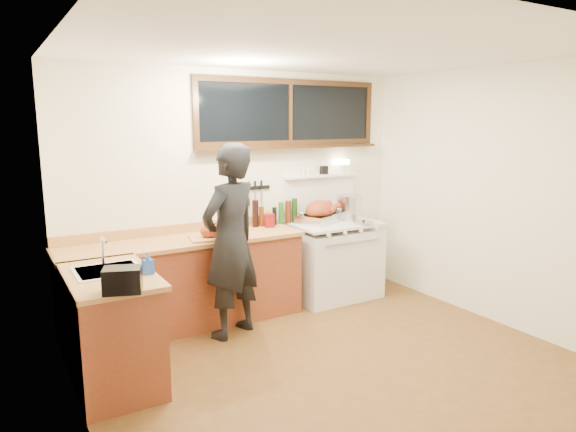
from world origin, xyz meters
TOP-DOWN VIEW (x-y plane):
  - ground_plane at (0.00, 0.00)m, footprint 4.00×3.50m
  - room_shell at (0.00, 0.00)m, footprint 4.10×3.60m
  - counter_back at (-0.80, 1.45)m, footprint 2.44×0.64m
  - counter_left at (-1.70, 0.62)m, footprint 0.64×1.09m
  - sink_unit at (-1.68, 0.70)m, footprint 0.50×0.45m
  - vintage_stove at (1.00, 1.41)m, footprint 1.02×0.74m
  - back_window at (0.60, 1.72)m, footprint 2.32×0.13m
  - left_doorway at (-1.99, -0.55)m, footprint 0.02×1.04m
  - knife_strip at (0.08, 1.73)m, footprint 0.46×0.03m
  - man at (-0.49, 1.00)m, footprint 0.80×0.68m
  - soap_bottle at (-1.43, 0.46)m, footprint 0.08×0.08m
  - toaster at (-1.70, 0.12)m, footprint 0.30×0.25m
  - cutting_board at (-0.54, 1.33)m, footprint 0.51×0.42m
  - roast_turkey at (0.84, 1.47)m, footprint 0.59×0.54m
  - stockpot at (1.27, 1.47)m, footprint 0.34×0.34m
  - saucepan at (1.18, 1.64)m, footprint 0.20×0.28m
  - pot_lid at (1.24, 1.16)m, footprint 0.29×0.29m
  - coffee_tin at (0.21, 1.53)m, footprint 0.12×0.11m
  - pitcher at (-0.27, 1.65)m, footprint 0.11×0.11m
  - bottle_cluster at (0.34, 1.63)m, footprint 0.58×0.07m

SIDE VIEW (x-z plane):
  - ground_plane at x=0.00m, z-range -0.02..0.00m
  - counter_left at x=-1.70m, z-range 0.00..0.90m
  - counter_back at x=-0.80m, z-range -0.05..0.95m
  - vintage_stove at x=1.00m, z-range -0.33..1.27m
  - sink_unit at x=-1.68m, z-range 0.66..1.03m
  - pot_lid at x=1.24m, z-range 0.89..0.93m
  - man at x=-0.49m, z-range 0.00..1.86m
  - cutting_board at x=-0.54m, z-range 0.88..1.03m
  - saucepan at x=1.18m, z-range 0.90..1.01m
  - coffee_tin at x=0.21m, z-range 0.90..1.05m
  - pitcher at x=-0.27m, z-range 0.90..1.06m
  - soap_bottle at x=-1.43m, z-range 0.90..1.07m
  - toaster at x=-1.70m, z-range 0.90..1.07m
  - roast_turkey at x=0.84m, z-range 0.87..1.13m
  - bottle_cluster at x=0.34m, z-range 0.88..1.18m
  - stockpot at x=1.27m, z-range 0.90..1.19m
  - left_doorway at x=-1.99m, z-range 0.00..2.17m
  - knife_strip at x=0.08m, z-range 1.17..1.45m
  - room_shell at x=0.00m, z-range 0.32..2.97m
  - back_window at x=0.60m, z-range 1.68..2.45m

